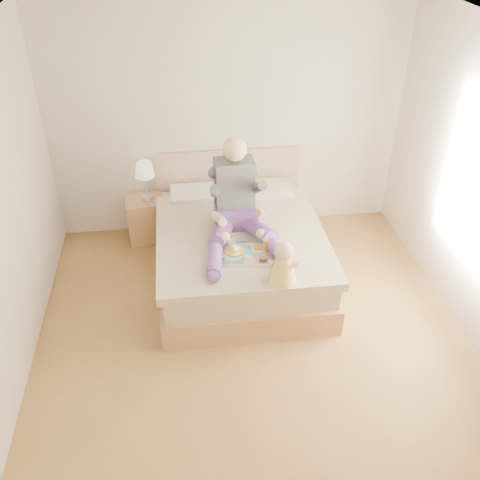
{
  "coord_description": "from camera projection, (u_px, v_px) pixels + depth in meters",
  "views": [
    {
      "loc": [
        -0.58,
        -3.58,
        3.56
      ],
      "look_at": [
        -0.05,
        0.6,
        0.74
      ],
      "focal_mm": 40.0,
      "sensor_mm": 36.0,
      "label": 1
    }
  ],
  "objects": [
    {
      "name": "bed",
      "position": [
        239.0,
        247.0,
        5.72
      ],
      "size": [
        1.7,
        2.18,
        1.0
      ],
      "color": "#9B6F48",
      "rests_on": "ground"
    },
    {
      "name": "tray",
      "position": [
        245.0,
        251.0,
        5.08
      ],
      "size": [
        0.54,
        0.45,
        0.14
      ],
      "rotation": [
        0.0,
        0.0,
        -0.14
      ],
      "color": "silver",
      "rests_on": "bed"
    },
    {
      "name": "lamp",
      "position": [
        145.0,
        172.0,
        5.96
      ],
      "size": [
        0.22,
        0.22,
        0.46
      ],
      "color": "silver",
      "rests_on": "nightstand"
    },
    {
      "name": "adult",
      "position": [
        238.0,
        207.0,
        5.28
      ],
      "size": [
        0.82,
        1.18,
        0.97
      ],
      "rotation": [
        0.0,
        0.0,
        0.04
      ],
      "color": "#5F3789",
      "rests_on": "bed"
    },
    {
      "name": "nightstand",
      "position": [
        146.0,
        219.0,
        6.3
      ],
      "size": [
        0.46,
        0.42,
        0.53
      ],
      "rotation": [
        0.0,
        0.0,
        0.09
      ],
      "color": "#9B6F48",
      "rests_on": "ground"
    },
    {
      "name": "baby",
      "position": [
        283.0,
        265.0,
        4.67
      ],
      "size": [
        0.28,
        0.37,
        0.41
      ],
      "rotation": [
        0.0,
        0.0,
        -0.28
      ],
      "color": "#F9D04E",
      "rests_on": "bed"
    },
    {
      "name": "room",
      "position": [
        266.0,
        198.0,
        4.17
      ],
      "size": [
        4.02,
        4.22,
        2.71
      ],
      "color": "brown",
      "rests_on": "ground"
    }
  ]
}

